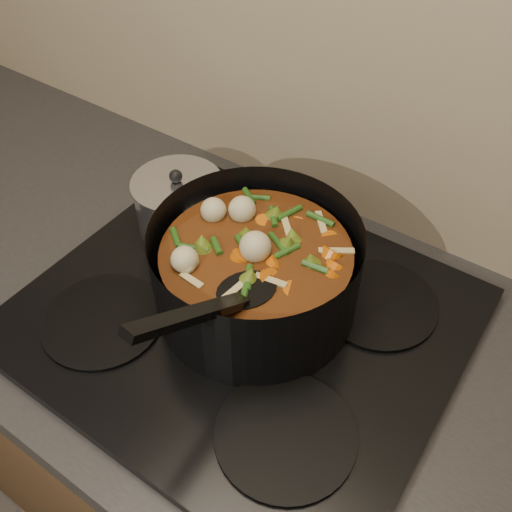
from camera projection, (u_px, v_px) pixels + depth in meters
The scene contains 4 objects.
counter at pixel (246, 456), 1.19m from camera, with size 2.64×0.64×0.91m.
stovetop at pixel (242, 316), 0.86m from camera, with size 0.62×0.54×0.03m.
stockpot at pixel (256, 273), 0.82m from camera, with size 0.37×0.44×0.22m.
saucepan at pixel (179, 205), 0.95m from camera, with size 0.15×0.15×0.12m.
Camera 1 is at (0.32, 1.50, 1.60)m, focal length 40.00 mm.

